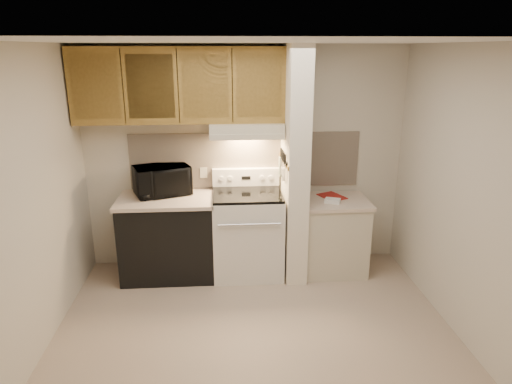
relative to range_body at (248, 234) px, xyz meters
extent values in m
plane|color=tan|center=(0.00, -1.16, -0.46)|extent=(3.60, 3.60, 0.00)
plane|color=white|center=(0.00, -1.16, 2.04)|extent=(3.60, 3.60, 0.00)
cube|color=beige|center=(0.00, 0.34, 0.79)|extent=(3.60, 2.50, 0.02)
cube|color=beige|center=(-1.80, -1.16, 0.79)|extent=(0.02, 3.00, 2.50)
cube|color=beige|center=(1.80, -1.16, 0.79)|extent=(0.02, 3.00, 2.50)
cube|color=beige|center=(0.00, 0.33, 0.78)|extent=(2.60, 0.02, 0.63)
cube|color=silver|center=(0.00, 0.00, 0.00)|extent=(0.76, 0.65, 0.92)
cube|color=black|center=(0.00, -0.32, 0.04)|extent=(0.50, 0.01, 0.30)
cylinder|color=silver|center=(0.00, -0.35, 0.26)|extent=(0.65, 0.02, 0.02)
cube|color=black|center=(0.00, 0.00, 0.48)|extent=(0.74, 0.64, 0.03)
cube|color=silver|center=(0.00, 0.28, 0.59)|extent=(0.76, 0.08, 0.20)
cube|color=black|center=(0.00, 0.24, 0.59)|extent=(0.10, 0.01, 0.04)
cylinder|color=silver|center=(-0.28, 0.24, 0.59)|extent=(0.05, 0.02, 0.05)
cylinder|color=silver|center=(-0.18, 0.24, 0.59)|extent=(0.05, 0.02, 0.05)
cylinder|color=silver|center=(0.18, 0.24, 0.59)|extent=(0.05, 0.02, 0.05)
cylinder|color=silver|center=(0.28, 0.24, 0.59)|extent=(0.05, 0.02, 0.05)
cube|color=black|center=(-0.88, 0.01, -0.03)|extent=(1.00, 0.63, 0.87)
cube|color=beige|center=(-0.88, 0.01, 0.43)|extent=(1.04, 0.67, 0.04)
cube|color=black|center=(-1.07, 0.21, 0.46)|extent=(0.24, 0.08, 0.02)
cylinder|color=#306F6F|center=(-0.83, 0.23, 0.50)|extent=(0.11, 0.11, 0.10)
cube|color=beige|center=(-0.48, 0.32, 0.64)|extent=(0.08, 0.01, 0.12)
imported|color=black|center=(-0.93, 0.15, 0.61)|extent=(0.68, 0.57, 0.32)
cube|color=#EEE4CE|center=(0.51, -0.01, 0.79)|extent=(0.22, 0.70, 2.50)
cube|color=olive|center=(0.39, -0.01, 0.84)|extent=(0.01, 0.70, 0.04)
cube|color=black|center=(0.39, -0.06, 0.86)|extent=(0.02, 0.42, 0.04)
cube|color=silver|center=(0.38, -0.21, 0.76)|extent=(0.01, 0.03, 0.16)
cylinder|color=black|center=(0.38, -0.21, 0.91)|extent=(0.02, 0.02, 0.10)
cube|color=silver|center=(0.38, -0.13, 0.75)|extent=(0.01, 0.04, 0.18)
cylinder|color=black|center=(0.38, -0.13, 0.91)|extent=(0.02, 0.02, 0.10)
cube|color=silver|center=(0.38, -0.06, 0.74)|extent=(0.01, 0.04, 0.20)
cylinder|color=black|center=(0.38, -0.05, 0.91)|extent=(0.02, 0.02, 0.10)
cube|color=silver|center=(0.38, 0.01, 0.76)|extent=(0.01, 0.04, 0.16)
cylinder|color=black|center=(0.38, 0.02, 0.91)|extent=(0.02, 0.02, 0.10)
cube|color=silver|center=(0.38, 0.12, 0.75)|extent=(0.01, 0.04, 0.18)
cylinder|color=black|center=(0.38, 0.10, 0.91)|extent=(0.02, 0.02, 0.10)
cube|color=gray|center=(0.38, 0.17, 0.73)|extent=(0.03, 0.09, 0.22)
cube|color=beige|center=(0.97, -0.01, -0.06)|extent=(0.70, 0.60, 0.81)
cube|color=beige|center=(0.97, -0.01, 0.37)|extent=(0.74, 0.64, 0.04)
cube|color=maroon|center=(0.96, 0.09, 0.39)|extent=(0.32, 0.36, 0.01)
cube|color=white|center=(0.92, -0.11, 0.41)|extent=(0.19, 0.16, 0.04)
cube|color=beige|center=(0.00, 0.12, 1.17)|extent=(0.78, 0.44, 0.15)
cube|color=beige|center=(0.00, -0.08, 1.12)|extent=(0.78, 0.04, 0.06)
cube|color=olive|center=(-0.69, 0.17, 1.62)|extent=(2.18, 0.33, 0.77)
cube|color=olive|center=(-1.51, 0.01, 1.62)|extent=(0.46, 0.01, 0.63)
cube|color=black|center=(-1.23, 0.01, 1.62)|extent=(0.01, 0.01, 0.73)
cube|color=olive|center=(-0.96, 0.01, 1.62)|extent=(0.46, 0.01, 0.63)
cube|color=black|center=(-0.69, 0.01, 1.62)|extent=(0.01, 0.01, 0.73)
cube|color=olive|center=(-0.42, 0.01, 1.62)|extent=(0.46, 0.01, 0.63)
cube|color=black|center=(-0.14, 0.01, 1.62)|extent=(0.01, 0.01, 0.73)
cube|color=olive|center=(0.13, 0.01, 1.62)|extent=(0.46, 0.01, 0.63)
camera|label=1|loc=(-0.25, -4.71, 1.99)|focal=32.00mm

